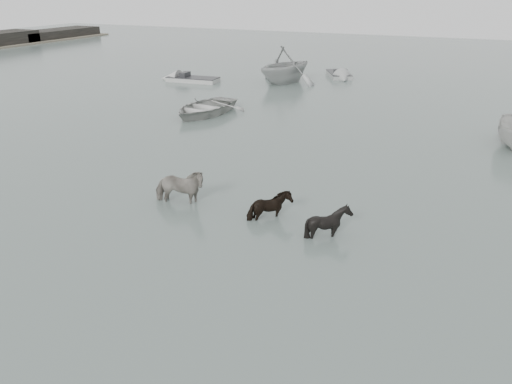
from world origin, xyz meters
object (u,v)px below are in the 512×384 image
pony_dark (270,202)px  rowboat_lead (204,106)px  pony_pinto (179,182)px  pony_black (329,216)px

pony_dark → rowboat_lead: bearing=55.0°
pony_pinto → rowboat_lead: size_ratio=0.38×
pony_dark → pony_black: pony_black is taller
pony_dark → pony_black: size_ratio=0.95×
pony_pinto → pony_dark: bearing=-101.8°
pony_pinto → rowboat_lead: (-5.90, 12.22, -0.30)m
pony_black → pony_pinto: bearing=94.2°
pony_pinto → pony_black: (5.71, -0.23, -0.15)m
pony_dark → pony_black: bearing=-83.0°
pony_pinto → pony_dark: (3.54, 0.16, -0.18)m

